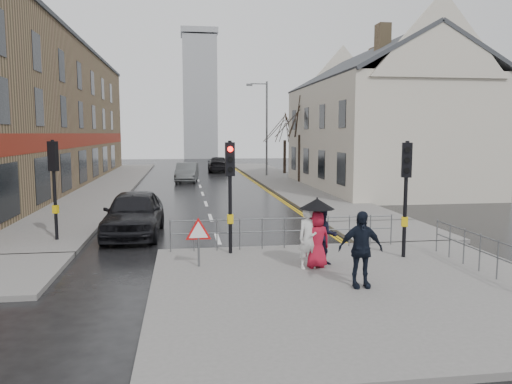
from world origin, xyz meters
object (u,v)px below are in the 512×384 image
object	(u,v)px
car_parked	(134,213)
pedestrian_b	(323,236)
pedestrian_with_umbrella	(317,228)
car_mid	(187,172)
pedestrian_d	(361,249)
pedestrian_a	(309,238)

from	to	relation	value
car_parked	pedestrian_b	bearing A→B (deg)	-42.47
pedestrian_b	pedestrian_with_umbrella	xyz separation A→B (m)	(-0.27, -0.27, 0.29)
car_mid	pedestrian_with_umbrella	bearing A→B (deg)	-77.83
pedestrian_d	car_parked	xyz separation A→B (m)	(-5.91, 7.59, -0.21)
pedestrian_with_umbrella	car_parked	bearing A→B (deg)	132.83
pedestrian_a	pedestrian_d	xyz separation A→B (m)	(0.79, -1.77, 0.07)
pedestrian_a	pedestrian_b	world-z (taller)	pedestrian_a
pedestrian_a	pedestrian_d	bearing A→B (deg)	-78.28
pedestrian_a	pedestrian_with_umbrella	bearing A→B (deg)	0.36
car_parked	pedestrian_with_umbrella	bearing A→B (deg)	-45.24
pedestrian_b	pedestrian_d	distance (m)	2.12
car_parked	pedestrian_d	bearing A→B (deg)	-50.16
pedestrian_with_umbrella	pedestrian_d	world-z (taller)	pedestrian_with_umbrella
pedestrian_with_umbrella	pedestrian_d	distance (m)	1.91
pedestrian_a	car_parked	xyz separation A→B (m)	(-5.12, 5.82, -0.14)
pedestrian_a	pedestrian_with_umbrella	size ratio (longest dim) A/B	0.89
pedestrian_with_umbrella	pedestrian_b	bearing A→B (deg)	45.58
pedestrian_with_umbrella	car_mid	world-z (taller)	pedestrian_with_umbrella
pedestrian_d	car_mid	size ratio (longest dim) A/B	0.41
pedestrian_b	pedestrian_a	bearing A→B (deg)	-138.78
pedestrian_d	car_parked	distance (m)	9.62
pedestrian_with_umbrella	car_parked	size ratio (longest dim) A/B	0.38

